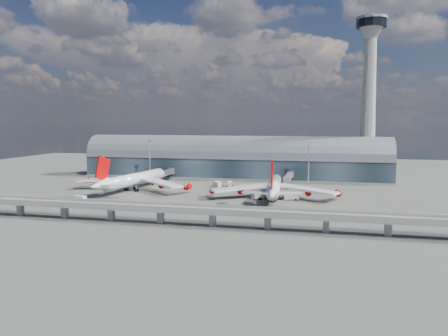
% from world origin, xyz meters
% --- Properties ---
extents(ground, '(500.00, 500.00, 0.00)m').
position_xyz_m(ground, '(0.00, 0.00, 0.00)').
color(ground, '#474744').
rests_on(ground, ground).
extents(taxi_lines, '(200.00, 80.12, 0.01)m').
position_xyz_m(taxi_lines, '(0.00, 22.11, 0.01)').
color(taxi_lines, gold).
rests_on(taxi_lines, ground).
extents(terminal, '(200.00, 30.00, 28.00)m').
position_xyz_m(terminal, '(0.00, 77.99, 11.34)').
color(terminal, '#1F2C34').
rests_on(terminal, ground).
extents(control_tower, '(19.00, 19.00, 103.00)m').
position_xyz_m(control_tower, '(85.00, 83.00, 51.64)').
color(control_tower, gray).
rests_on(control_tower, ground).
extents(guideway, '(220.00, 8.50, 7.20)m').
position_xyz_m(guideway, '(-0.00, -55.00, 5.29)').
color(guideway, gray).
rests_on(guideway, ground).
extents(floodlight_mast_left, '(3.00, 0.70, 25.70)m').
position_xyz_m(floodlight_mast_left, '(-50.00, 55.00, 13.63)').
color(floodlight_mast_left, gray).
rests_on(floodlight_mast_left, ground).
extents(floodlight_mast_right, '(3.00, 0.70, 25.70)m').
position_xyz_m(floodlight_mast_right, '(50.00, 55.00, 13.63)').
color(floodlight_mast_right, gray).
rests_on(floodlight_mast_right, ground).
extents(airliner_left, '(67.38, 70.89, 21.62)m').
position_xyz_m(airliner_left, '(-42.37, 13.08, 6.18)').
color(airliner_left, white).
rests_on(airliner_left, ground).
extents(airliner_right, '(64.27, 67.19, 21.30)m').
position_xyz_m(airliner_right, '(35.38, 5.37, 5.52)').
color(airliner_right, white).
rests_on(airliner_right, ground).
extents(jet_bridge_left, '(4.40, 28.00, 7.25)m').
position_xyz_m(jet_bridge_left, '(-38.54, 53.12, 5.18)').
color(jet_bridge_left, gray).
rests_on(jet_bridge_left, ground).
extents(jet_bridge_right, '(4.40, 32.00, 7.25)m').
position_xyz_m(jet_bridge_right, '(38.75, 51.18, 5.18)').
color(jet_bridge_right, gray).
rests_on(jet_bridge_right, ground).
extents(service_truck_0, '(5.48, 6.56, 2.70)m').
position_xyz_m(service_truck_0, '(-45.81, 16.37, 1.39)').
color(service_truck_0, beige).
rests_on(service_truck_0, ground).
extents(service_truck_1, '(6.07, 3.74, 3.28)m').
position_xyz_m(service_truck_1, '(-51.35, -25.16, 1.65)').
color(service_truck_1, beige).
rests_on(service_truck_1, ground).
extents(service_truck_2, '(7.35, 4.01, 2.56)m').
position_xyz_m(service_truck_2, '(43.78, 4.28, 1.33)').
color(service_truck_2, beige).
rests_on(service_truck_2, ground).
extents(service_truck_3, '(6.18, 6.83, 3.24)m').
position_xyz_m(service_truck_3, '(27.76, 2.41, 1.65)').
color(service_truck_3, beige).
rests_on(service_truck_3, ground).
extents(service_truck_4, '(4.00, 6.16, 3.29)m').
position_xyz_m(service_truck_4, '(6.50, 36.80, 1.66)').
color(service_truck_4, beige).
rests_on(service_truck_4, ground).
extents(service_truck_5, '(6.36, 6.86, 3.28)m').
position_xyz_m(service_truck_5, '(-0.78, 35.86, 1.68)').
color(service_truck_5, beige).
rests_on(service_truck_5, ground).
extents(cargo_train_0, '(7.21, 3.82, 1.59)m').
position_xyz_m(cargo_train_0, '(15.06, -18.61, 0.83)').
color(cargo_train_0, gray).
rests_on(cargo_train_0, ground).
extents(cargo_train_1, '(6.76, 3.33, 1.49)m').
position_xyz_m(cargo_train_1, '(20.78, -26.19, 0.78)').
color(cargo_train_1, gray).
rests_on(cargo_train_1, ground).
extents(cargo_train_2, '(4.81, 2.32, 1.57)m').
position_xyz_m(cargo_train_2, '(17.50, -23.18, 0.82)').
color(cargo_train_2, gray).
rests_on(cargo_train_2, ground).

